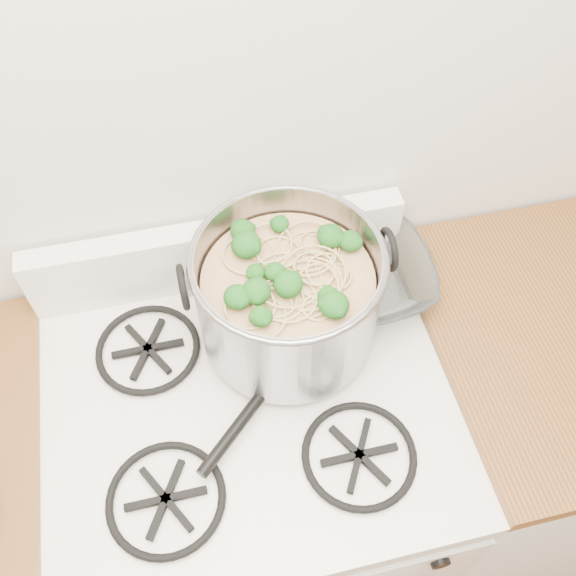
{
  "coord_description": "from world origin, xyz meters",
  "views": [
    {
      "loc": [
        -0.05,
        0.73,
        2.0
      ],
      "look_at": [
        0.11,
        1.39,
        1.06
      ],
      "focal_mm": 40.0,
      "sensor_mm": 36.0,
      "label": 1
    }
  ],
  "objects_px": {
    "stock_pot": "(288,297)",
    "spatula": "(285,364)",
    "glass_bowl": "(360,281)",
    "gas_range": "(258,486)"
  },
  "relations": [
    {
      "from": "gas_range",
      "to": "glass_bowl",
      "type": "relative_size",
      "value": 8.08
    },
    {
      "from": "stock_pot",
      "to": "spatula",
      "type": "distance_m",
      "value": 0.13
    },
    {
      "from": "gas_range",
      "to": "spatula",
      "type": "height_order",
      "value": "spatula"
    },
    {
      "from": "spatula",
      "to": "glass_bowl",
      "type": "relative_size",
      "value": 2.71
    },
    {
      "from": "gas_range",
      "to": "spatula",
      "type": "distance_m",
      "value": 0.51
    },
    {
      "from": "stock_pot",
      "to": "glass_bowl",
      "type": "xyz_separation_m",
      "value": [
        0.17,
        0.07,
        -0.09
      ]
    },
    {
      "from": "gas_range",
      "to": "glass_bowl",
      "type": "bearing_deg",
      "value": 36.3
    },
    {
      "from": "stock_pot",
      "to": "glass_bowl",
      "type": "relative_size",
      "value": 3.3
    },
    {
      "from": "gas_range",
      "to": "spatula",
      "type": "xyz_separation_m",
      "value": [
        0.08,
        0.05,
        0.5
      ]
    },
    {
      "from": "stock_pot",
      "to": "spatula",
      "type": "height_order",
      "value": "stock_pot"
    }
  ]
}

